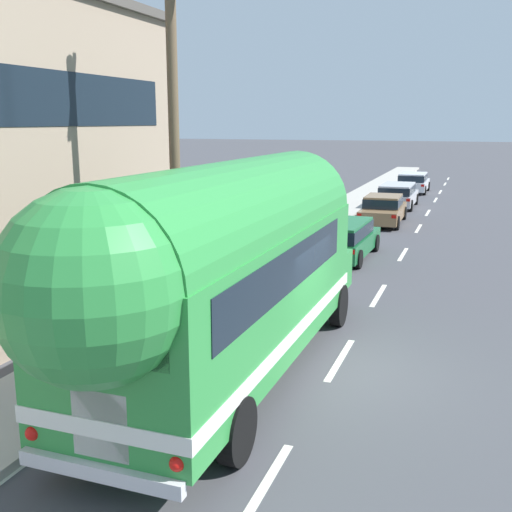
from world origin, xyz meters
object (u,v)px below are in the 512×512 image
car_second (383,208)px  car_fourth (413,181)px  utility_pole (174,139)px  car_third (398,194)px  painted_bus (224,266)px  car_lead (343,237)px

car_second → car_fourth: 13.97m
utility_pole → car_third: (2.27, 22.88, -3.63)m
car_third → car_fourth: bearing=89.6°
utility_pole → car_third: size_ratio=1.88×
utility_pole → car_second: bearing=82.2°
painted_bus → car_lead: bearing=91.2°
car_third → car_fourth: same height
painted_bus → car_second: size_ratio=2.37×
utility_pole → car_second: (2.32, 16.93, -3.68)m
car_second → car_third: 5.95m
utility_pole → painted_bus: bearing=-50.1°
utility_pole → painted_bus: (2.37, -2.83, -2.12)m
car_lead → painted_bus: bearing=-88.8°
painted_bus → car_fourth: size_ratio=2.55×
utility_pole → painted_bus: utility_pole is taller
car_lead → car_third: 14.23m
car_lead → car_third: bearing=89.5°
car_lead → car_third: same height
car_lead → car_fourth: size_ratio=1.04×
car_third → utility_pole: bearing=-95.7°
car_second → car_lead: bearing=-91.3°
car_fourth → car_lead: bearing=-90.5°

